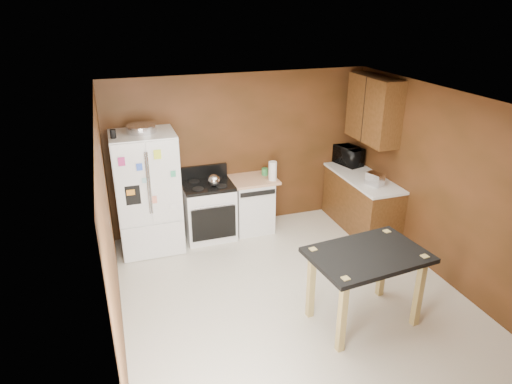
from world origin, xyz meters
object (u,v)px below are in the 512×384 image
green_canister (265,172)px  dishwasher (252,204)px  microwave (348,156)px  kettle (214,180)px  roasting_pan (141,128)px  pen_cup (113,134)px  paper_towel (273,171)px  island (367,264)px  toaster (375,179)px  gas_range (209,210)px  refrigerator (148,193)px

green_canister → dishwasher: green_canister is taller
green_canister → dishwasher: 0.56m
microwave → kettle: bearing=80.1°
roasting_pan → kettle: bearing=-6.6°
pen_cup → dishwasher: bearing=6.0°
paper_towel → island: 2.49m
pen_cup → toaster: 3.85m
island → green_canister: bearing=95.6°
pen_cup → island: 3.66m
paper_towel → gas_range: (-1.01, 0.13, -0.58)m
green_canister → toaster: toaster is taller
kettle → island: size_ratio=0.14×
gas_range → roasting_pan: bearing=-179.8°
island → dishwasher: bearing=101.2°
paper_towel → dishwasher: (-0.29, 0.16, -0.59)m
roasting_pan → microwave: roasting_pan is taller
dishwasher → microwave: bearing=3.6°
kettle → paper_towel: bearing=-0.9°
paper_towel → refrigerator: 1.93m
kettle → gas_range: bearing=122.1°
green_canister → gas_range: bearing=-173.5°
paper_towel → gas_range: 1.17m
microwave → refrigerator: 3.40m
pen_cup → microwave: 3.87m
roasting_pan → toaster: roasting_pan is taller
roasting_pan → island: bearing=-50.5°
microwave → refrigerator: bearing=77.4°
toaster → island: bearing=-143.0°
dishwasher → island: bearing=-78.8°
paper_towel → toaster: size_ratio=1.16×
green_canister → microwave: size_ratio=0.22×
toaster → microwave: bearing=66.3°
toaster → island: 2.12m
dishwasher → kettle: bearing=-167.7°
kettle → dishwasher: (0.65, 0.14, -0.54)m
paper_towel → green_canister: 0.26m
paper_towel → refrigerator: (-1.92, 0.07, -0.14)m
paper_towel → gas_range: bearing=172.6°
microwave → gas_range: (-2.48, -0.13, -0.58)m
green_canister → toaster: bearing=-33.5°
refrigerator → gas_range: size_ratio=1.64×
toaster → microwave: (0.07, 0.98, 0.05)m
pen_cup → green_canister: bearing=7.5°
pen_cup → green_canister: 2.46m
pen_cup → microwave: pen_cup is taller
pen_cup → refrigerator: size_ratio=0.07×
roasting_pan → dishwasher: size_ratio=0.47×
paper_towel → refrigerator: refrigerator is taller
toaster → gas_range: 2.61m
kettle → dishwasher: bearing=12.3°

